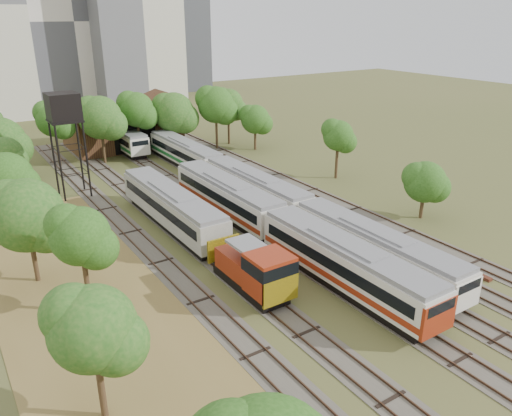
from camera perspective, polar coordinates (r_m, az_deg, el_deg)
ground at (r=36.97m, az=18.92°, el=-11.81°), size 240.00×240.00×0.00m
dry_grass_patch at (r=33.37m, az=-13.85°, el=-15.12°), size 14.00×60.00×0.04m
tracks at (r=53.41m, az=-2.70°, el=-0.04°), size 24.60×80.00×0.19m
railcar_red_set at (r=44.17m, az=2.45°, el=-2.01°), size 3.06×34.58×3.79m
railcar_green_set at (r=53.71m, az=-0.02°, el=2.17°), size 2.84×52.07×3.51m
railcar_rear at (r=79.59m, az=-15.13°, el=7.82°), size 2.86×16.08×3.53m
shunter_locomotive at (r=36.86m, az=0.07°, el=-7.21°), size 2.96×8.10×3.87m
old_grey_coach at (r=48.83m, az=-9.60°, el=0.11°), size 3.05×18.00×3.78m
water_tower at (r=58.58m, az=-21.14°, el=10.41°), size 3.36×3.36×11.61m
rail_pile_far at (r=45.05m, az=21.16°, el=-5.69°), size 0.48×7.74×0.25m
maintenance_shed at (r=81.56m, az=-15.00°, el=8.91°), size 16.45×11.55×7.58m
tree_band_left at (r=43.87m, az=-24.17°, el=0.40°), size 7.71×75.56×8.29m
tree_band_far at (r=72.84m, az=-14.39°, el=10.03°), size 38.21×8.54×9.44m
tree_band_right at (r=63.69m, az=7.70°, el=7.61°), size 5.58×36.49×7.38m
tower_centre at (r=121.17m, az=-21.21°, el=19.32°), size 20.00×18.00×36.00m
tower_far_right at (r=141.31m, az=-8.63°, el=18.91°), size 12.00×12.00×28.00m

